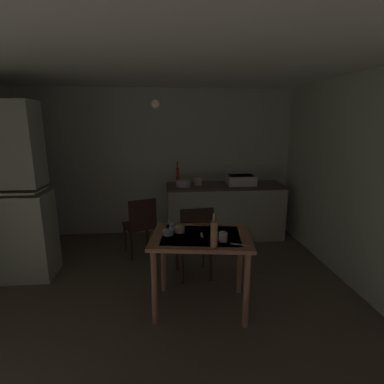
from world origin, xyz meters
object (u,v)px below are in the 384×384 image
sink_basin (241,180)px  mixing_bowl_counter (183,184)px  mug_tall (223,237)px  serving_bowl_wide (180,229)px  chair_by_counter (141,224)px  dining_table (201,247)px  hand_pump (178,175)px  glass_bottle (214,234)px  chair_far_side (195,241)px  hutch_cabinet (9,199)px

sink_basin → mixing_bowl_counter: 0.92m
sink_basin → mug_tall: bearing=-108.7°
sink_basin → serving_bowl_wide: bearing=-121.4°
chair_by_counter → dining_table: bearing=-61.9°
hand_pump → glass_bottle: bearing=-84.5°
sink_basin → chair_far_side: bearing=-124.0°
hand_pump → glass_bottle: hand_pump is taller
hutch_cabinet → hand_pump: hutch_cabinet is taller
mixing_bowl_counter → hutch_cabinet: bearing=-154.3°
chair_far_side → mug_tall: bearing=-76.1°
chair_far_side → serving_bowl_wide: 0.60m
dining_table → hutch_cabinet: bearing=159.1°
chair_far_side → serving_bowl_wide: (-0.20, -0.46, 0.33)m
serving_bowl_wide → glass_bottle: 0.50m
sink_basin → serving_bowl_wide: (-1.07, -1.76, -0.15)m
serving_bowl_wide → glass_bottle: size_ratio=0.35×
glass_bottle → mug_tall: bearing=50.0°
hand_pump → hutch_cabinet: bearing=-151.3°
chair_by_counter → mug_tall: bearing=-59.2°
chair_by_counter → glass_bottle: 1.81m
hutch_cabinet → glass_bottle: (2.21, -1.11, -0.07)m
hand_pump → glass_bottle: (0.21, -2.20, -0.14)m
chair_by_counter → mug_tall: mug_tall is taller
hand_pump → sink_basin: bearing=-2.6°
sink_basin → dining_table: 2.08m
sink_basin → chair_by_counter: (-1.56, -0.58, -0.50)m
serving_bowl_wide → dining_table: bearing=-28.4°
serving_bowl_wide → sink_basin: bearing=58.6°
sink_basin → hand_pump: size_ratio=1.13×
mixing_bowl_counter → glass_bottle: size_ratio=0.74×
chair_far_side → sink_basin: bearing=56.0°
dining_table → mug_tall: size_ratio=12.45×
glass_bottle → hutch_cabinet: bearing=153.4°
serving_bowl_wide → glass_bottle: (0.28, -0.40, 0.10)m
mug_tall → glass_bottle: (-0.10, -0.12, 0.09)m
hand_pump → mixing_bowl_counter: hand_pump is taller
sink_basin → mug_tall: size_ratio=5.26×
chair_by_counter → glass_bottle: glass_bottle is taller
hand_pump → chair_by_counter: size_ratio=0.47×
hutch_cabinet → serving_bowl_wide: bearing=-20.1°
sink_basin → hand_pump: 1.01m
dining_table → chair_by_counter: chair_by_counter is taller
sink_basin → dining_table: size_ratio=0.42×
sink_basin → hand_pump: (-1.00, 0.05, 0.09)m
mug_tall → sink_basin: bearing=71.3°
sink_basin → mixing_bowl_counter: bearing=-176.9°
hutch_cabinet → mixing_bowl_counter: (2.08, 1.00, -0.06)m
mixing_bowl_counter → dining_table: 1.84m
dining_table → glass_bottle: (0.08, -0.29, 0.25)m
serving_bowl_wide → glass_bottle: glass_bottle is taller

